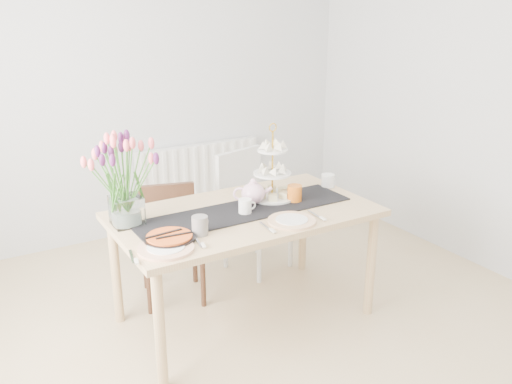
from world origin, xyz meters
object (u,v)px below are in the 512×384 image
plate_left (166,248)px  plate_right (292,221)px  chair_brown (170,234)px  radiator (199,176)px  chair_white (250,201)px  tart_tin (169,238)px  dining_table (245,223)px  cake_stand (272,180)px  cream_jug (328,181)px  mug_grey (200,226)px  mug_white (245,207)px  tulip_vase (123,168)px  teapot (253,193)px  mug_orange (295,194)px

plate_left → plate_right: (0.78, -0.02, -0.00)m
chair_brown → radiator: bearing=72.1°
chair_white → tart_tin: size_ratio=3.27×
dining_table → cake_stand: bearing=21.4°
cream_jug → plate_left: cream_jug is taller
chair_brown → mug_grey: size_ratio=7.30×
dining_table → plate_left: size_ratio=5.38×
radiator → cream_jug: size_ratio=13.10×
dining_table → chair_brown: 0.66m
chair_white → plate_left: bearing=-154.0°
mug_white → tulip_vase: bearing=169.6°
tulip_vase → mug_white: tulip_vase is taller
tulip_vase → cake_stand: tulip_vase is taller
mug_white → tart_tin: bearing=-159.1°
cream_jug → plate_right: 0.71m
teapot → plate_left: (-0.74, -0.35, -0.07)m
teapot → plate_left: 0.82m
radiator → cake_stand: (-0.20, -1.58, 0.43)m
radiator → plate_left: bearing=-119.3°
mug_white → plate_left: mug_white is taller
chair_white → cream_jug: chair_white is taller
chair_brown → tulip_vase: (-0.41, -0.39, 0.64)m
radiator → plate_right: size_ratio=4.21×
cake_stand → tart_tin: 0.90m
chair_brown → mug_orange: mug_orange is taller
chair_brown → tulip_vase: 0.85m
cake_stand → mug_white: bearing=-153.2°
teapot → mug_orange: size_ratio=2.19×
teapot → cake_stand: bearing=34.0°
chair_white → plate_right: 1.02m
mug_grey → plate_right: size_ratio=0.38×
cream_jug → plate_right: bearing=-158.9°
teapot → plate_right: bearing=-59.7°
radiator → mug_orange: mug_orange is taller
cake_stand → mug_grey: bearing=-156.2°
chair_white → cake_stand: size_ratio=2.02×
tart_tin → plate_left: 0.11m
dining_table → tart_tin: tart_tin is taller
cake_stand → plate_left: bearing=-157.1°
chair_white → mug_grey: 1.21m
teapot → mug_orange: teapot is taller
chair_brown → teapot: bearing=-35.2°
tulip_vase → cake_stand: 0.98m
cake_stand → plate_right: (-0.12, -0.40, -0.12)m
cake_stand → plate_left: size_ratio=1.52×
cake_stand → mug_grey: 0.73m
tulip_vase → mug_grey: 0.54m
tulip_vase → plate_right: tulip_vase is taller
radiator → dining_table: size_ratio=0.75×
tulip_vase → cream_jug: tulip_vase is taller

